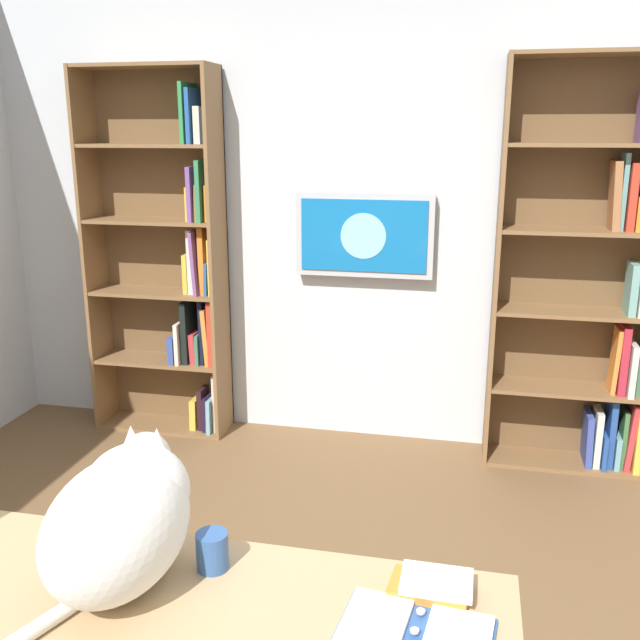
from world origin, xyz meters
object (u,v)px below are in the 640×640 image
Objects in this scene: coffee_mug at (212,551)px; cat at (124,515)px; wall_mounted_tv at (364,235)px; bookshelf_left at (598,282)px; bookshelf_right at (172,265)px; open_binder at (414,634)px; desk_book_stack at (432,586)px.

cat is at bearing 22.41° from coffee_mug.
cat is (0.17, 2.58, -0.31)m from wall_mounted_tv.
bookshelf_left reaches higher than bookshelf_right.
coffee_mug is at bearing 115.63° from bookshelf_right.
wall_mounted_tv is (-1.14, -0.08, 0.20)m from bookshelf_right.
bookshelf_right reaches higher than cat.
desk_book_stack is at bearing -100.03° from open_binder.
bookshelf_left is 11.09× the size of desk_book_stack.
bookshelf_left reaches higher than open_binder.
desk_book_stack is at bearing 102.58° from wall_mounted_tv.
bookshelf_right is 1.17m from wall_mounted_tv.
cat is at bearing 60.24° from bookshelf_left.
wall_mounted_tv is 2.74m from open_binder.
bookshelf_left is 2.88m from cat.
bookshelf_right is 11.00× the size of desk_book_stack.
open_binder is at bearing 123.09° from bookshelf_right.
bookshelf_left is at bearing -119.76° from cat.
open_binder is (0.73, 2.57, -0.27)m from bookshelf_left.
bookshelf_right is at bearing 4.04° from wall_mounted_tv.
desk_book_stack is at bearing -178.87° from coffee_mug.
coffee_mug is at bearing -15.78° from open_binder.
open_binder is at bearing 79.97° from desk_book_stack.
cat is at bearing 86.23° from wall_mounted_tv.
wall_mounted_tv is 1.37× the size of cat.
coffee_mug is at bearing 62.87° from bookshelf_left.
desk_book_stack is (-0.03, -0.16, 0.01)m from open_binder.
wall_mounted_tv is at bearing -3.73° from bookshelf_left.
coffee_mug reaches higher than desk_book_stack.
bookshelf_right is at bearing -68.71° from cat.
open_binder is (-1.67, 2.57, -0.26)m from bookshelf_right.
bookshelf_left is 2.73m from coffee_mug.
open_binder is at bearing 174.55° from cat.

